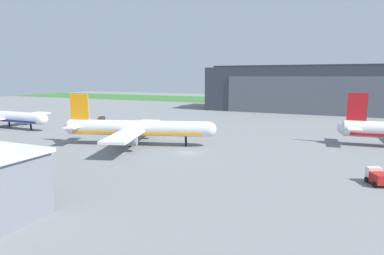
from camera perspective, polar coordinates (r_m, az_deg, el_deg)
The scene contains 7 objects.
ground_plane at distance 71.38m, azimuth -0.51°, elevation -4.48°, with size 440.00×440.00×0.00m, color slate.
grass_field_strip at distance 219.92m, azimuth 16.14°, elevation 4.40°, with size 440.00×56.00×0.08m, color #356E2E.
maintenance_hangar at distance 164.13m, azimuth 21.34°, elevation 6.31°, with size 102.06×32.17×21.96m.
airliner_near_left at distance 79.65m, azimuth -9.54°, elevation -0.19°, with size 36.42×33.07×12.38m.
airliner_near_right at distance 121.19m, azimuth -30.03°, elevation 1.64°, with size 36.18×32.17×11.39m.
ops_van at distance 58.42m, azimuth 29.98°, elevation -7.57°, with size 3.58×4.36×2.43m.
fuel_bowser at distance 124.36m, azimuth -15.72°, elevation 1.57°, with size 4.79×4.38×2.14m.
Camera 1 is at (28.31, -63.34, 16.78)m, focal length 30.17 mm.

